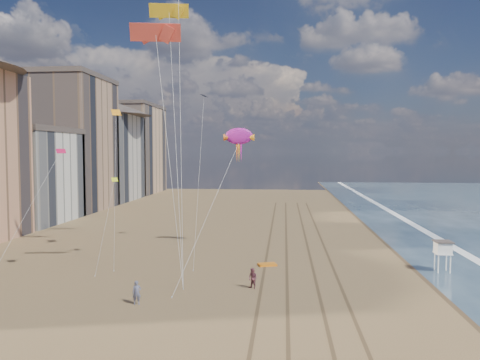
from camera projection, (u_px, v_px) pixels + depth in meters
name	position (u px, v px, depth m)	size (l,w,h in m)	color
wet_sand	(417.00, 244.00, 63.76)	(260.00, 260.00, 0.00)	#42301E
foam	(449.00, 245.00, 63.36)	(260.00, 260.00, 0.00)	white
tracks	(298.00, 258.00, 55.38)	(7.68, 120.00, 0.01)	brown
buildings	(53.00, 147.00, 94.50)	(34.72, 131.35, 29.00)	#C6B284
lifeguard_stand	(443.00, 248.00, 49.03)	(1.81, 1.81, 3.26)	white
grounded_kite	(267.00, 264.00, 51.83)	(1.96, 1.25, 0.22)	orange
show_kite	(239.00, 137.00, 59.52)	(3.99, 10.77, 25.05)	#A91A93
kite_flyer_a	(137.00, 293.00, 38.58)	(0.72, 0.47, 1.97)	slate
kite_flyer_b	(253.00, 278.00, 43.04)	(0.93, 0.72, 1.90)	brown
small_kites	(124.00, 128.00, 53.60)	(12.85, 17.44, 10.90)	#D41348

